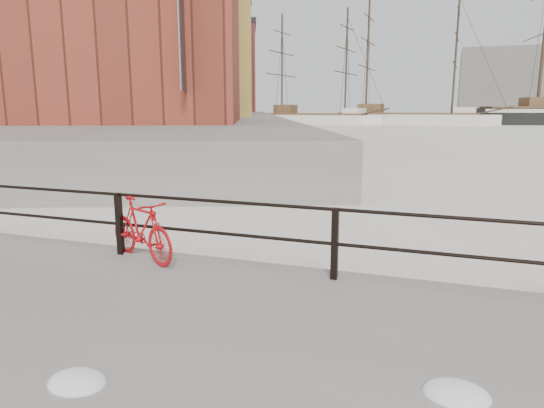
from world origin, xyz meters
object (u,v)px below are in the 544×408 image
Objects in this scene: schooner_left at (312,124)px; workboat_near at (91,140)px; bicycle at (141,229)px; workboat_far at (175,131)px; schooner_mid at (407,124)px.

schooner_left is 51.09m from workboat_near.
schooner_left is at bearing 127.14° from bicycle.
workboat_far is (-2.48, 17.90, 0.00)m from workboat_near.
workboat_near and workboat_far have the same top height.
schooner_mid reaches higher than workboat_near.
bicycle is 81.31m from schooner_mid.
schooner_left is at bearing -166.91° from schooner_mid.
workboat_near is at bearing -96.70° from workboat_far.
workboat_far is (-24.53, -35.59, 0.00)m from schooner_mid.
schooner_mid is 2.50× the size of workboat_near.
bicycle is at bearing -85.14° from schooner_mid.
bicycle is 0.13× the size of workboat_near.
workboat_near is 1.12× the size of workboat_far.
schooner_mid is at bearing 16.87° from schooner_left.
workboat_near reaches higher than bicycle.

